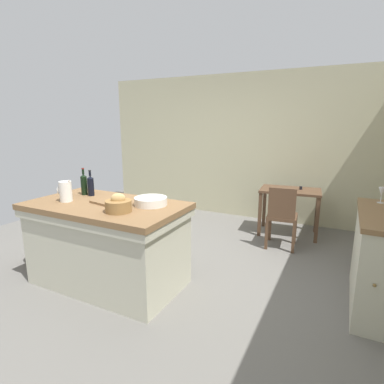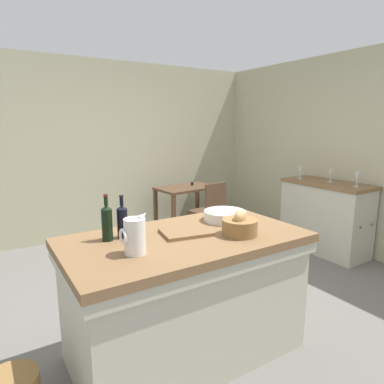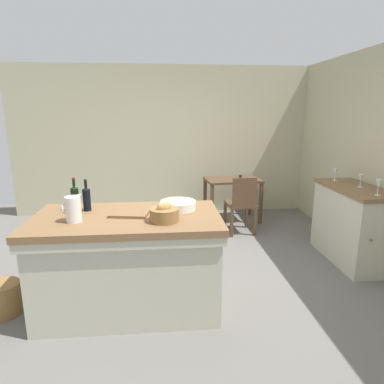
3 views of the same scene
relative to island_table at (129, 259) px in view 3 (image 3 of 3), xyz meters
The scene contains 16 objects.
ground_plane 0.81m from the island_table, 53.69° to the left, with size 6.76×6.76×0.00m, color #66635E.
wall_back 3.25m from the island_table, 83.02° to the left, with size 5.32×0.12×2.60m, color #B7B28E.
island_table is the anchor object (origin of this frame).
side_cabinet 2.76m from the island_table, 16.71° to the left, with size 0.52×1.16×0.94m.
writing_desk 2.89m from the island_table, 58.63° to the left, with size 0.95×0.65×0.78m.
wooden_chair 2.37m from the island_table, 50.63° to the left, with size 0.43×0.43×0.89m.
pitcher 0.70m from the island_table, 163.92° to the right, with size 0.17×0.13×0.26m.
wash_bowl 0.68m from the island_table, 18.98° to the left, with size 0.34×0.34×0.08m, color silver.
bread_basket 0.62m from the island_table, 28.39° to the right, with size 0.25×0.25×0.18m.
cutting_board 0.43m from the island_table, 56.60° to the left, with size 0.34×0.25×0.02m, color brown.
wine_bottle_dark 0.69m from the island_table, 152.84° to the left, with size 0.07×0.07×0.30m.
wine_bottle_amber 0.76m from the island_table, 158.00° to the left, with size 0.07×0.07×0.32m.
wine_glass_far_left 2.73m from the island_table, ahead, with size 0.07×0.07×0.18m.
wine_glass_left 2.86m from the island_table, 16.42° to the left, with size 0.07×0.07×0.16m.
wine_glass_middle 2.90m from the island_table, 24.91° to the left, with size 0.07×0.07×0.16m.
wicker_hamper 1.20m from the island_table, behind, with size 0.30×0.30×0.30m, color olive.
Camera 3 is at (-0.06, -3.42, 1.83)m, focal length 31.17 mm.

